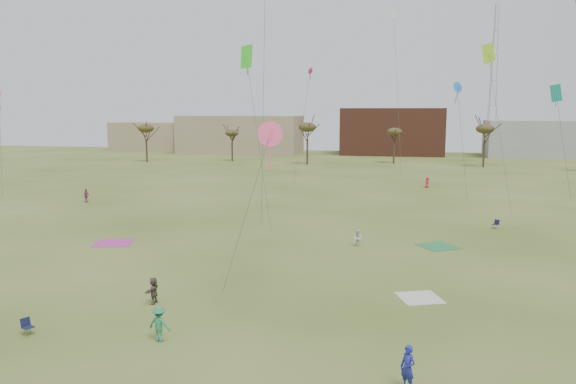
% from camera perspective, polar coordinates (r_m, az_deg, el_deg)
% --- Properties ---
extents(ground, '(260.00, 260.00, 0.00)m').
position_cam_1_polar(ground, '(30.02, -4.92, -13.82)').
color(ground, '#3F5219').
rests_on(ground, ground).
extents(flyer_near_center, '(1.23, 0.81, 1.79)m').
position_cam_1_polar(flyer_near_center, '(28.60, -13.26, -13.25)').
color(flyer_near_center, '#2A7E55').
rests_on(flyer_near_center, ground).
extents(flyer_near_right, '(0.82, 0.79, 1.90)m').
position_cam_1_polar(flyer_near_right, '(24.02, 12.37, -17.46)').
color(flyer_near_right, navy).
rests_on(flyer_near_right, ground).
extents(spectator_fore_c, '(0.48, 1.49, 1.60)m').
position_cam_1_polar(spectator_fore_c, '(33.92, -13.84, -9.94)').
color(spectator_fore_c, brown).
rests_on(spectator_fore_c, ground).
extents(spectator_mid_d, '(0.52, 1.04, 1.70)m').
position_cam_1_polar(spectator_mid_d, '(72.88, -20.30, -0.35)').
color(spectator_mid_d, '#9F4280').
rests_on(spectator_mid_d, ground).
extents(spectator_mid_e, '(0.83, 0.74, 1.42)m').
position_cam_1_polar(spectator_mid_e, '(46.66, 7.31, -4.80)').
color(spectator_mid_e, silver).
rests_on(spectator_mid_e, ground).
extents(flyer_far_b, '(0.85, 0.93, 1.59)m').
position_cam_1_polar(flyer_far_b, '(83.92, 14.30, 0.98)').
color(flyer_far_b, red).
rests_on(flyer_far_b, ground).
extents(blanket_cream, '(3.17, 3.17, 0.03)m').
position_cam_1_polar(blanket_cream, '(35.07, 13.55, -10.69)').
color(blanket_cream, silver).
rests_on(blanket_cream, ground).
extents(blanket_plum, '(3.84, 3.84, 0.03)m').
position_cam_1_polar(blanket_plum, '(49.96, -17.72, -5.09)').
color(blanket_plum, '#B5378F').
rests_on(blanket_plum, ground).
extents(blanket_olive, '(4.00, 4.00, 0.03)m').
position_cam_1_polar(blanket_olive, '(48.13, 15.36, -5.49)').
color(blanket_olive, '#2D7B43').
rests_on(blanket_olive, ground).
extents(camp_chair_left, '(0.71, 0.69, 0.87)m').
position_cam_1_polar(camp_chair_left, '(31.76, -25.48, -12.87)').
color(camp_chair_left, '#141937').
rests_on(camp_chair_left, ground).
extents(camp_chair_right, '(0.73, 0.74, 0.87)m').
position_cam_1_polar(camp_chair_right, '(56.95, 20.83, -3.34)').
color(camp_chair_right, '#171437').
rests_on(camp_chair_right, ground).
extents(kites_aloft, '(67.74, 75.62, 27.75)m').
position_cam_1_polar(kites_aloft, '(57.70, 5.28, 16.83)').
color(kites_aloft, red).
rests_on(kites_aloft, ground).
extents(tree_line, '(117.44, 49.32, 8.91)m').
position_cam_1_polar(tree_line, '(106.32, 6.09, 6.12)').
color(tree_line, '#3A2B1E').
rests_on(tree_line, ground).
extents(building_tan, '(32.00, 14.00, 10.00)m').
position_cam_1_polar(building_tan, '(148.12, -4.97, 5.99)').
color(building_tan, '#937F60').
rests_on(building_tan, ground).
extents(building_brick, '(26.00, 16.00, 12.00)m').
position_cam_1_polar(building_brick, '(146.67, 10.83, 6.23)').
color(building_brick, brown).
rests_on(building_brick, ground).
extents(building_grey, '(24.00, 12.00, 9.00)m').
position_cam_1_polar(building_grey, '(148.15, 24.51, 5.06)').
color(building_grey, gray).
rests_on(building_grey, ground).
extents(building_tan_west, '(20.00, 12.00, 8.00)m').
position_cam_1_polar(building_tan_west, '(165.76, -14.26, 5.67)').
color(building_tan_west, '#937F60').
rests_on(building_tan_west, ground).
extents(radio_tower, '(1.51, 1.72, 41.00)m').
position_cam_1_polar(radio_tower, '(153.29, 20.57, 10.88)').
color(radio_tower, '#9EA3A8').
rests_on(radio_tower, ground).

